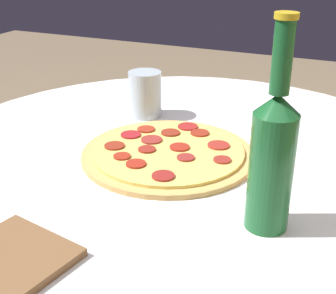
# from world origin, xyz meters

# --- Properties ---
(table) EXTENTS (1.08, 1.08, 0.75)m
(table) POSITION_xyz_m (0.00, 0.00, 0.58)
(table) COLOR white
(table) RESTS_ON ground_plane
(pizza) EXTENTS (0.33, 0.33, 0.02)m
(pizza) POSITION_xyz_m (0.03, -0.02, 0.76)
(pizza) COLOR tan
(pizza) RESTS_ON table
(beer_bottle) EXTENTS (0.06, 0.06, 0.31)m
(beer_bottle) POSITION_xyz_m (0.18, 0.21, 0.86)
(beer_bottle) COLOR #195628
(beer_bottle) RESTS_ON table
(drinking_glass) EXTENTS (0.08, 0.08, 0.11)m
(drinking_glass) POSITION_xyz_m (-0.15, -0.16, 0.80)
(drinking_glass) COLOR #ADBCC6
(drinking_glass) RESTS_ON table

